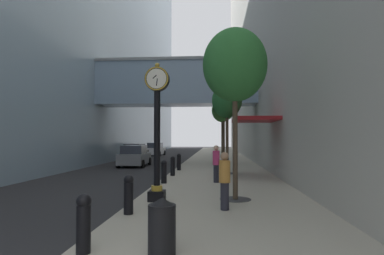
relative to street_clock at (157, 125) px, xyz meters
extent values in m
plane|color=#262628|center=(-0.83, 19.12, -2.77)|extent=(110.00, 110.00, 0.00)
cube|color=#ADA593|center=(2.29, 22.12, -2.70)|extent=(6.25, 80.00, 0.14)
cube|color=#758EA8|center=(-1.31, 16.85, 4.16)|extent=(14.06, 3.20, 3.59)
cube|color=gray|center=(-1.31, 16.85, 6.07)|extent=(14.06, 3.40, 0.24)
cube|color=black|center=(0.00, 0.01, -2.45)|extent=(0.55, 0.55, 0.35)
cylinder|color=gold|center=(0.00, 0.01, -2.19)|extent=(0.38, 0.39, 0.18)
cylinder|color=black|center=(0.00, 0.01, -0.47)|extent=(0.22, 0.22, 3.25)
cylinder|color=black|center=(0.00, 0.01, 1.58)|extent=(0.84, 0.28, 0.84)
torus|color=gold|center=(0.00, -0.15, 1.58)|extent=(0.82, 0.05, 0.82)
cylinder|color=silver|center=(0.00, -0.14, 1.58)|extent=(0.69, 0.01, 0.69)
cylinder|color=silver|center=(0.00, 0.16, 1.58)|extent=(0.69, 0.01, 0.69)
sphere|color=gold|center=(0.00, 0.01, 2.07)|extent=(0.16, 0.16, 0.16)
cube|color=black|center=(-0.06, -0.15, 1.63)|extent=(0.14, 0.01, 0.14)
cube|color=black|center=(0.02, -0.15, 1.45)|extent=(0.06, 0.01, 0.26)
cylinder|color=black|center=(-0.45, -5.16, -2.18)|extent=(0.27, 0.27, 0.90)
sphere|color=black|center=(-0.45, -5.16, -1.65)|extent=(0.28, 0.28, 0.28)
cylinder|color=black|center=(-0.45, -1.99, -2.18)|extent=(0.27, 0.27, 0.90)
sphere|color=black|center=(-0.45, -1.99, -1.65)|extent=(0.28, 0.28, 0.28)
cylinder|color=black|center=(-0.45, 4.36, -2.18)|extent=(0.27, 0.27, 0.90)
sphere|color=black|center=(-0.45, 4.36, -1.65)|extent=(0.28, 0.28, 0.28)
cylinder|color=black|center=(-0.45, 7.53, -2.18)|extent=(0.27, 0.27, 0.90)
sphere|color=black|center=(-0.45, 7.53, -1.65)|extent=(0.28, 0.28, 0.28)
cylinder|color=black|center=(-0.45, 10.70, -2.18)|extent=(0.27, 0.27, 0.90)
sphere|color=black|center=(-0.45, 10.70, -1.65)|extent=(0.28, 0.28, 0.28)
cylinder|color=#333335|center=(2.71, 0.46, -2.62)|extent=(1.10, 1.10, 0.02)
cylinder|color=#4C3D2D|center=(2.71, 0.46, -0.67)|extent=(0.18, 0.18, 3.91)
ellipsoid|color=#2D7033|center=(2.71, 0.46, 2.14)|extent=(2.28, 2.28, 2.62)
cylinder|color=#333335|center=(2.71, 8.92, -2.62)|extent=(1.10, 1.10, 0.02)
cylinder|color=#4C3D2D|center=(2.71, 8.92, -0.74)|extent=(0.18, 0.18, 3.76)
ellipsoid|color=#23602D|center=(2.71, 8.92, 1.83)|extent=(1.85, 1.85, 2.13)
cylinder|color=#333335|center=(2.71, 17.38, -2.62)|extent=(1.10, 1.10, 0.02)
cylinder|color=#4C3D2D|center=(2.71, 17.38, -0.61)|extent=(0.18, 0.18, 4.03)
ellipsoid|color=#428438|center=(2.71, 17.38, 2.13)|extent=(1.94, 1.94, 2.23)
cylinder|color=#333335|center=(2.71, 25.85, -2.62)|extent=(1.10, 1.10, 0.02)
cylinder|color=#4C3D2D|center=(2.71, 25.85, -0.42)|extent=(0.18, 0.18, 4.41)
ellipsoid|color=#428438|center=(2.71, 25.85, 2.65)|extent=(2.32, 2.32, 2.67)
cylinder|color=black|center=(1.03, -5.11, -2.17)|extent=(0.52, 0.52, 0.92)
cone|color=black|center=(1.03, -5.11, -1.66)|extent=(0.53, 0.53, 0.16)
cylinder|color=#23232D|center=(2.04, 4.82, -2.20)|extent=(0.27, 0.27, 0.85)
cylinder|color=#C6336B|center=(2.04, 4.82, -1.43)|extent=(0.36, 0.36, 0.69)
sphere|color=tan|center=(2.04, 4.82, -0.96)|extent=(0.26, 0.26, 0.26)
cylinder|color=#23232D|center=(2.29, -1.24, -2.22)|extent=(0.29, 0.29, 0.82)
cylinder|color=#B77A33|center=(2.29, -1.24, -1.47)|extent=(0.39, 0.39, 0.66)
sphere|color=#9E7556|center=(2.29, -1.24, -1.02)|extent=(0.25, 0.25, 0.25)
cube|color=maroon|center=(4.21, 7.51, 0.57)|extent=(2.40, 3.60, 0.20)
cylinder|color=#333338|center=(3.09, 5.91, -1.03)|extent=(0.10, 0.10, 3.20)
cylinder|color=#333338|center=(3.09, 9.11, -1.03)|extent=(0.10, 0.10, 3.20)
cube|color=slate|center=(-4.55, 15.05, -2.13)|extent=(2.00, 4.50, 0.83)
cube|color=#282D38|center=(-4.55, 14.82, -1.40)|extent=(1.72, 2.53, 0.68)
cylinder|color=black|center=(-5.53, 16.54, -2.45)|extent=(0.24, 0.65, 0.64)
cylinder|color=black|center=(-3.65, 16.58, -2.45)|extent=(0.24, 0.65, 0.64)
cylinder|color=black|center=(-5.46, 13.51, -2.45)|extent=(0.24, 0.65, 0.64)
cylinder|color=black|center=(-3.57, 13.56, -2.45)|extent=(0.24, 0.65, 0.64)
cube|color=silver|center=(-5.80, 30.85, -2.14)|extent=(1.91, 4.69, 0.82)
cube|color=#282D38|center=(-5.81, 30.62, -1.42)|extent=(1.62, 2.65, 0.67)
cylinder|color=black|center=(-6.60, 32.45, -2.45)|extent=(0.24, 0.65, 0.64)
cylinder|color=black|center=(-4.88, 32.39, -2.45)|extent=(0.24, 0.65, 0.64)
cylinder|color=black|center=(-6.73, 29.31, -2.45)|extent=(0.24, 0.65, 0.64)
cylinder|color=black|center=(-5.00, 29.24, -2.45)|extent=(0.24, 0.65, 0.64)
cube|color=black|center=(-5.99, 20.96, -2.13)|extent=(1.88, 4.38, 0.83)
cube|color=#282D38|center=(-6.00, 20.74, -1.39)|extent=(1.62, 2.47, 0.68)
cylinder|color=black|center=(-6.83, 22.46, -2.45)|extent=(0.24, 0.65, 0.64)
cylinder|color=black|center=(-5.07, 22.41, -2.45)|extent=(0.24, 0.65, 0.64)
cylinder|color=black|center=(-6.91, 19.51, -2.45)|extent=(0.24, 0.65, 0.64)
cylinder|color=black|center=(-5.15, 19.46, -2.45)|extent=(0.24, 0.65, 0.64)
camera|label=1|loc=(2.04, -11.21, -0.46)|focal=30.70mm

